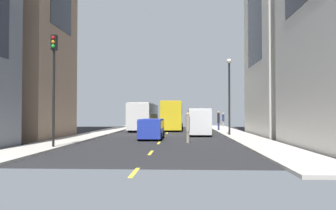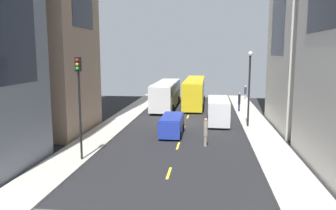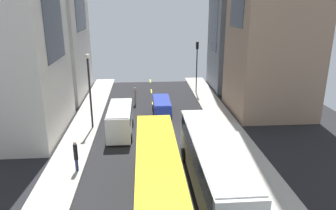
{
  "view_description": "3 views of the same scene",
  "coord_description": "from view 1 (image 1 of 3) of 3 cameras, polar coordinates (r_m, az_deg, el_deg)",
  "views": [
    {
      "loc": [
        1.75,
        -32.82,
        2.11
      ],
      "look_at": [
        0.24,
        0.07,
        2.96
      ],
      "focal_mm": 35.48,
      "sensor_mm": 36.0,
      "label": 1
    },
    {
      "loc": [
        2.24,
        -33.94,
        7.02
      ],
      "look_at": [
        -1.89,
        0.2,
        1.74
      ],
      "focal_mm": 35.95,
      "sensor_mm": 36.0,
      "label": 2
    },
    {
      "loc": [
        1.03,
        27.42,
        11.66
      ],
      "look_at": [
        -1.28,
        -2.11,
        2.11
      ],
      "focal_mm": 34.27,
      "sensor_mm": 36.0,
      "label": 3
    }
  ],
  "objects": [
    {
      "name": "lane_stripe_4",
      "position": [
        35.93,
        -0.16,
        -4.84
      ],
      "size": [
        0.16,
        2.0,
        0.01
      ],
      "primitive_type": "cube",
      "color": "yellow",
      "rests_on": "ground"
    },
    {
      "name": "lane_stripe_2",
      "position": [
        23.98,
        -1.57,
        -6.52
      ],
      "size": [
        0.16,
        2.0,
        0.01
      ],
      "primitive_type": "cube",
      "color": "yellow",
      "rests_on": "ground"
    },
    {
      "name": "sidewalk_east",
      "position": [
        33.29,
        11.62,
        -4.96
      ],
      "size": [
        2.79,
        44.0,
        0.15
      ],
      "primitive_type": "cube",
      "color": "#B2ADA3",
      "rests_on": "ground"
    },
    {
      "name": "traffic_light_near_corner",
      "position": [
        20.93,
        -19.03,
        5.74
      ],
      "size": [
        0.32,
        0.44,
        6.65
      ],
      "color": "black",
      "rests_on": "ground"
    },
    {
      "name": "lane_stripe_0",
      "position": [
        12.13,
        -5.8,
        -11.47
      ],
      "size": [
        0.16,
        2.0,
        0.01
      ],
      "primitive_type": "cube",
      "color": "yellow",
      "rests_on": "ground"
    },
    {
      "name": "lane_stripe_5",
      "position": [
        41.91,
        0.24,
        -4.36
      ],
      "size": [
        0.16,
        2.0,
        0.01
      ],
      "primitive_type": "cube",
      "color": "yellow",
      "rests_on": "ground"
    },
    {
      "name": "lane_stripe_7",
      "position": [
        53.89,
        0.77,
        -3.72
      ],
      "size": [
        0.16,
        2.0,
        0.01
      ],
      "primitive_type": "cube",
      "color": "yellow",
      "rests_on": "ground"
    },
    {
      "name": "pedestrian_crossing_near",
      "position": [
        50.77,
        9.47,
        -2.41
      ],
      "size": [
        0.33,
        0.33,
        2.09
      ],
      "rotation": [
        0.0,
        0.0,
        3.84
      ],
      "color": "gray",
      "rests_on": "ground"
    },
    {
      "name": "pedestrian_waiting_curb",
      "position": [
        39.64,
        8.69,
        -2.52
      ],
      "size": [
        0.3,
        0.3,
        2.26
      ],
      "rotation": [
        0.0,
        0.0,
        2.12
      ],
      "color": "navy",
      "rests_on": "ground"
    },
    {
      "name": "pedestrian_walking_far",
      "position": [
        23.96,
        3.43,
        -3.72
      ],
      "size": [
        0.3,
        0.3,
        2.18
      ],
      "rotation": [
        0.0,
        0.0,
        1.71
      ],
      "color": "gray",
      "rests_on": "ground"
    },
    {
      "name": "lane_stripe_6",
      "position": [
        47.9,
        0.54,
        -4.0
      ],
      "size": [
        0.16,
        2.0,
        0.01
      ],
      "primitive_type": "cube",
      "color": "yellow",
      "rests_on": "ground"
    },
    {
      "name": "sidewalk_west",
      "position": [
        34.01,
        -12.2,
        -4.88
      ],
      "size": [
        2.79,
        44.0,
        0.15
      ],
      "primitive_type": "cube",
      "color": "#B2ADA3",
      "rests_on": "ground"
    },
    {
      "name": "pedestrian_crossing_mid",
      "position": [
        49.05,
        -6.87,
        -2.36
      ],
      "size": [
        0.37,
        0.37,
        2.27
      ],
      "rotation": [
        0.0,
        0.0,
        2.84
      ],
      "color": "black",
      "rests_on": "ground"
    },
    {
      "name": "lane_stripe_3",
      "position": [
        29.95,
        -0.73,
        -5.51
      ],
      "size": [
        0.16,
        2.0,
        0.01
      ],
      "primitive_type": "cube",
      "color": "yellow",
      "rests_on": "ground"
    },
    {
      "name": "streetcar_yellow",
      "position": [
        44.78,
        0.82,
        -1.46
      ],
      "size": [
        2.7,
        14.52,
        3.59
      ],
      "color": "yellow",
      "rests_on": "ground"
    },
    {
      "name": "lane_stripe_1",
      "position": [
        18.03,
        -2.98,
        -8.19
      ],
      "size": [
        0.16,
        2.0,
        0.01
      ],
      "primitive_type": "cube",
      "color": "yellow",
      "rests_on": "ground"
    },
    {
      "name": "streetlamp_near",
      "position": [
        31.4,
        10.48,
        2.87
      ],
      "size": [
        0.44,
        0.44,
        7.08
      ],
      "color": "black",
      "rests_on": "ground"
    },
    {
      "name": "ground_plane",
      "position": [
        32.94,
        -0.42,
        -5.16
      ],
      "size": [
        40.64,
        40.64,
        0.0
      ],
      "primitive_type": "plane",
      "color": "black"
    },
    {
      "name": "city_bus_white",
      "position": [
        42.43,
        -4.12,
        -1.62
      ],
      "size": [
        2.8,
        12.62,
        3.35
      ],
      "color": "silver",
      "rests_on": "ground"
    },
    {
      "name": "car_blue_0",
      "position": [
        27.49,
        -2.83,
        -3.83
      ],
      "size": [
        1.95,
        4.78,
        1.67
      ],
      "color": "#2338AD",
      "rests_on": "ground"
    },
    {
      "name": "delivery_van_white",
      "position": [
        32.55,
        5.31,
        -2.53
      ],
      "size": [
        2.25,
        5.94,
        2.58
      ],
      "color": "white",
      "rests_on": "ground"
    }
  ]
}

